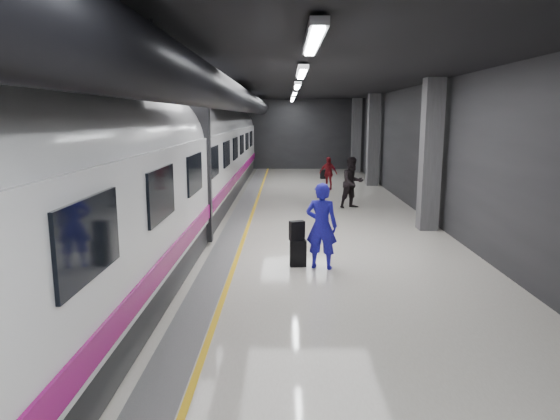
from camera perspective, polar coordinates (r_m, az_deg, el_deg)
ground at (r=13.38m, az=-0.35°, el=-4.03°), size 40.00×40.00×0.00m
platform_hall at (r=13.92m, az=-1.50°, el=11.24°), size 10.02×40.02×4.51m
train at (r=13.47m, az=-14.36°, el=4.69°), size 3.05×38.00×4.05m
traveler_main at (r=11.20m, az=4.77°, el=-1.82°), size 0.81×0.63×1.95m
suitcase_main at (r=11.48m, az=2.07°, el=-4.95°), size 0.39×0.27×0.61m
shoulder_bag at (r=11.36m, az=1.95°, el=-2.37°), size 0.38×0.28×0.45m
traveler_far_a at (r=18.84m, az=8.27°, el=3.12°), size 1.16×1.07×1.93m
traveler_far_b at (r=23.64m, az=5.53°, el=4.21°), size 0.97×0.79×1.54m
suitcase_far at (r=27.81m, az=5.00°, el=4.10°), size 0.39×0.31×0.50m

